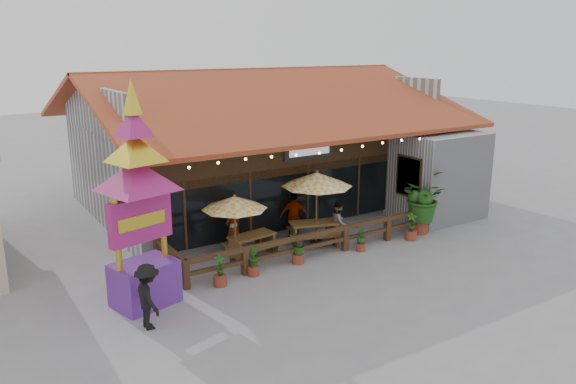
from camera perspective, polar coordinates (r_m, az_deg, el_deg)
ground at (r=20.78m, az=6.01°, el=-5.26°), size 100.00×100.00×0.00m
restaurant_building at (r=25.62m, az=-2.63°, el=3.77°), size 15.50×14.73×6.09m
patio_railing at (r=19.11m, az=1.24°, el=-5.03°), size 10.00×2.60×0.92m
umbrella_left at (r=18.53m, az=-5.45°, el=-1.11°), size 2.89×2.89×2.33m
umbrella_right at (r=20.12m, az=2.95°, el=1.26°), size 3.09×3.09×2.74m
picnic_table_left at (r=19.40m, az=-3.67°, el=-5.04°), size 1.77×1.59×0.77m
picnic_table_right at (r=20.52m, az=2.63°, el=-3.79°), size 2.12×1.97×0.83m
thai_sign_tower at (r=15.45m, az=-15.04°, el=1.04°), size 3.04×3.04×6.72m
tropical_plant at (r=22.03m, az=13.37°, el=-0.60°), size 2.25×2.32×2.45m
diner_a at (r=19.46m, az=-5.56°, el=-3.80°), size 0.75×0.58×1.83m
diner_b at (r=20.61m, az=5.25°, el=-3.09°), size 0.97×0.95×1.57m
diner_c at (r=20.90m, az=0.63°, el=-2.45°), size 1.14×0.87×1.80m
pedestrian at (r=14.95m, az=-14.03°, el=-10.27°), size 0.66×1.13×1.74m
planter_a at (r=17.20m, az=-6.94°, el=-8.15°), size 0.41×0.41×1.00m
planter_b at (r=17.84m, az=-3.56°, el=-7.20°), size 0.38×0.38×0.94m
planter_c at (r=18.70m, az=1.03°, el=-5.69°), size 0.68×0.62×0.98m
planter_d at (r=20.02m, az=7.42°, el=-4.86°), size 0.42×0.42×0.84m
planter_e at (r=21.44m, az=12.41°, el=-3.66°), size 0.45×0.43×1.04m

